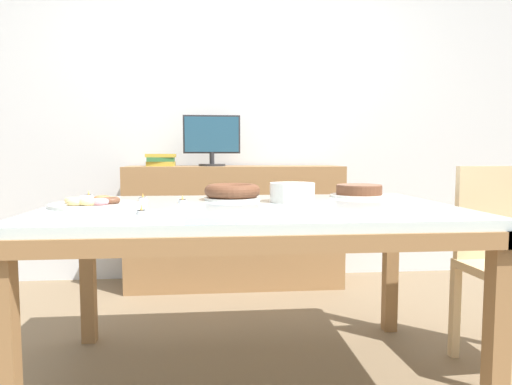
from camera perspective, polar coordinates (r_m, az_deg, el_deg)
The scene contains 15 objects.
ground_plane at distance 2.20m, azimuth -0.54°, elevation -22.16°, with size 12.00×12.00×0.00m, color #7A664C.
wall_back at distance 3.75m, azimuth -2.95°, elevation 9.40°, with size 8.00×0.10×2.60m, color silver.
dining_table at distance 1.98m, azimuth -0.56°, elevation -4.02°, with size 1.78×1.09×0.77m.
chair at distance 2.45m, azimuth 29.07°, elevation -6.95°, with size 0.44×0.44×0.94m.
sideboard at distance 3.48m, azimuth -2.67°, elevation -4.18°, with size 1.60×0.44×0.91m.
computer_monitor at distance 3.44m, azimuth -5.55°, elevation 6.47°, with size 0.42×0.20×0.38m.
book_stack at distance 3.46m, azimuth -11.80°, elevation 4.02°, with size 0.21×0.16×0.09m.
cake_chocolate_round at distance 2.46m, azimuth 12.75°, elevation 0.17°, with size 0.30×0.30×0.06m.
cake_golden_bundt at distance 2.24m, azimuth -2.98°, elevation 0.07°, with size 0.27×0.27×0.08m.
pastry_platter at distance 2.06m, azimuth -19.71°, elevation -1.25°, with size 0.36×0.36×0.04m.
plate_stack at distance 2.14m, azimuth 4.54°, elevation 0.02°, with size 0.21×0.21×0.09m.
tealight_right_edge at distance 2.49m, azimuth -20.18°, elevation -0.40°, with size 0.04×0.04×0.04m.
tealight_near_front at distance 2.26m, azimuth -13.96°, elevation -0.73°, with size 0.04×0.04×0.04m.
tealight_centre at distance 2.10m, azimuth -9.17°, elevation -1.05°, with size 0.04×0.04×0.04m.
tealight_near_cakes at distance 1.73m, azimuth -14.12°, elevation -2.35°, with size 0.04×0.04×0.04m.
Camera 1 is at (-0.17, -1.95, 0.99)m, focal length 32.00 mm.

